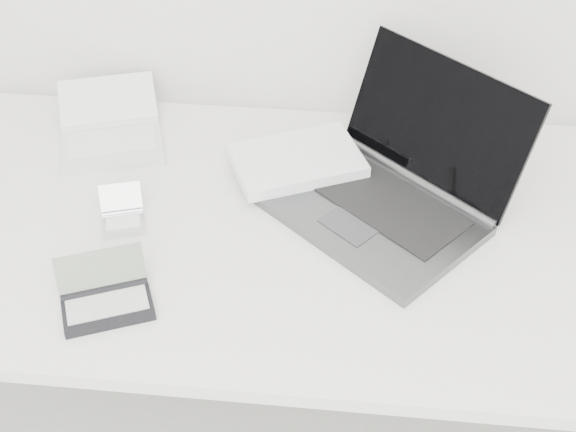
# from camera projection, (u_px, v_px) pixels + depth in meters

# --- Properties ---
(desk) EXTENTS (1.60, 0.80, 0.73)m
(desk) POSITION_uv_depth(u_px,v_px,m) (305.00, 244.00, 1.60)
(desk) COLOR white
(desk) RESTS_ON ground
(laptop_large) EXTENTS (0.62, 0.54, 0.26)m
(laptop_large) POSITION_uv_depth(u_px,v_px,m) (366.00, 180.00, 1.61)
(laptop_large) COLOR #545759
(laptop_large) RESTS_ON desk
(netbook_open_white) EXTENTS (0.29, 0.33, 0.07)m
(netbook_open_white) POSITION_uv_depth(u_px,v_px,m) (111.00, 134.00, 1.77)
(netbook_open_white) COLOR silver
(netbook_open_white) RESTS_ON desk
(pda_silver) EXTENTS (0.11, 0.12, 0.06)m
(pda_silver) POSITION_uv_depth(u_px,v_px,m) (123.00, 217.00, 1.57)
(pda_silver) COLOR silver
(pda_silver) RESTS_ON desk
(palmtop_charcoal) EXTENTS (0.19, 0.17, 0.08)m
(palmtop_charcoal) POSITION_uv_depth(u_px,v_px,m) (106.00, 299.00, 1.40)
(palmtop_charcoal) COLOR black
(palmtop_charcoal) RESTS_ON desk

